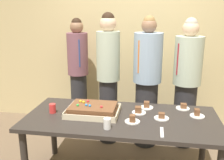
{
  "coord_description": "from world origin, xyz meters",
  "views": [
    {
      "loc": [
        0.3,
        -2.43,
        1.79
      ],
      "look_at": [
        -0.12,
        0.15,
        1.08
      ],
      "focal_mm": 40.91,
      "sensor_mm": 36.0,
      "label": 1
    }
  ],
  "objects_px": {
    "party_table": "(121,124)",
    "plated_slice_near_left": "(197,114)",
    "drink_cup_nearest": "(53,108)",
    "person_serving_front": "(108,76)",
    "person_green_shirt_behind": "(147,82)",
    "plated_slice_near_right": "(183,107)",
    "plated_slice_center_front": "(147,106)",
    "person_far_right_suit": "(78,72)",
    "plated_slice_far_right": "(132,120)",
    "drink_cup_middle": "(107,124)",
    "cake_server_utensil": "(162,132)",
    "sheet_cake": "(93,110)",
    "plated_slice_center_back": "(139,111)",
    "plated_slice_far_left": "(162,117)",
    "person_striped_tie_right": "(187,82)"
  },
  "relations": [
    {
      "from": "plated_slice_near_left",
      "to": "drink_cup_nearest",
      "type": "relative_size",
      "value": 1.5
    },
    {
      "from": "party_table",
      "to": "plated_slice_near_left",
      "type": "height_order",
      "value": "plated_slice_near_left"
    },
    {
      "from": "plated_slice_far_right",
      "to": "plated_slice_center_front",
      "type": "bearing_deg",
      "value": 73.05
    },
    {
      "from": "sheet_cake",
      "to": "plated_slice_far_left",
      "type": "relative_size",
      "value": 3.67
    },
    {
      "from": "cake_server_utensil",
      "to": "person_serving_front",
      "type": "distance_m",
      "value": 1.34
    },
    {
      "from": "person_green_shirt_behind",
      "to": "drink_cup_middle",
      "type": "bearing_deg",
      "value": 18.03
    },
    {
      "from": "party_table",
      "to": "plated_slice_far_left",
      "type": "bearing_deg",
      "value": 2.55
    },
    {
      "from": "plated_slice_far_right",
      "to": "plated_slice_near_right",
      "type": "bearing_deg",
      "value": 40.3
    },
    {
      "from": "party_table",
      "to": "person_green_shirt_behind",
      "type": "bearing_deg",
      "value": 74.25
    },
    {
      "from": "plated_slice_far_right",
      "to": "drink_cup_middle",
      "type": "relative_size",
      "value": 1.5
    },
    {
      "from": "party_table",
      "to": "person_serving_front",
      "type": "xyz_separation_m",
      "value": [
        -0.29,
        0.83,
        0.29
      ]
    },
    {
      "from": "plated_slice_near_right",
      "to": "person_serving_front",
      "type": "xyz_separation_m",
      "value": [
        -0.94,
        0.5,
        0.19
      ]
    },
    {
      "from": "sheet_cake",
      "to": "plated_slice_far_right",
      "type": "height_order",
      "value": "sheet_cake"
    },
    {
      "from": "plated_slice_far_left",
      "to": "plated_slice_center_back",
      "type": "height_order",
      "value": "plated_slice_center_back"
    },
    {
      "from": "party_table",
      "to": "drink_cup_middle",
      "type": "xyz_separation_m",
      "value": [
        -0.1,
        -0.29,
        0.13
      ]
    },
    {
      "from": "sheet_cake",
      "to": "plated_slice_center_back",
      "type": "distance_m",
      "value": 0.49
    },
    {
      "from": "party_table",
      "to": "plated_slice_center_back",
      "type": "xyz_separation_m",
      "value": [
        0.17,
        0.13,
        0.1
      ]
    },
    {
      "from": "plated_slice_far_right",
      "to": "sheet_cake",
      "type": "bearing_deg",
      "value": 160.97
    },
    {
      "from": "person_far_right_suit",
      "to": "party_table",
      "type": "bearing_deg",
      "value": 10.72
    },
    {
      "from": "drink_cup_middle",
      "to": "cake_server_utensil",
      "type": "bearing_deg",
      "value": -0.41
    },
    {
      "from": "party_table",
      "to": "plated_slice_center_front",
      "type": "distance_m",
      "value": 0.4
    },
    {
      "from": "sheet_cake",
      "to": "plated_slice_center_back",
      "type": "xyz_separation_m",
      "value": [
        0.48,
        0.09,
        -0.02
      ]
    },
    {
      "from": "plated_slice_center_front",
      "to": "drink_cup_nearest",
      "type": "distance_m",
      "value": 1.04
    },
    {
      "from": "cake_server_utensil",
      "to": "person_far_right_suit",
      "type": "distance_m",
      "value": 1.93
    },
    {
      "from": "plated_slice_far_left",
      "to": "person_serving_front",
      "type": "distance_m",
      "value": 1.09
    },
    {
      "from": "party_table",
      "to": "person_serving_front",
      "type": "relative_size",
      "value": 1.12
    },
    {
      "from": "sheet_cake",
      "to": "plated_slice_center_back",
      "type": "bearing_deg",
      "value": 10.85
    },
    {
      "from": "plated_slice_near_left",
      "to": "plated_slice_far_left",
      "type": "bearing_deg",
      "value": -161.22
    },
    {
      "from": "plated_slice_center_front",
      "to": "person_striped_tie_right",
      "type": "xyz_separation_m",
      "value": [
        0.5,
        0.6,
        0.13
      ]
    },
    {
      "from": "plated_slice_near_left",
      "to": "drink_cup_nearest",
      "type": "distance_m",
      "value": 1.53
    },
    {
      "from": "plated_slice_center_front",
      "to": "person_far_right_suit",
      "type": "bearing_deg",
      "value": 139.72
    },
    {
      "from": "drink_cup_middle",
      "to": "sheet_cake",
      "type": "bearing_deg",
      "value": 123.06
    },
    {
      "from": "sheet_cake",
      "to": "person_green_shirt_behind",
      "type": "relative_size",
      "value": 0.32
    },
    {
      "from": "drink_cup_nearest",
      "to": "person_green_shirt_behind",
      "type": "xyz_separation_m",
      "value": [
        0.98,
        0.84,
        0.11
      ]
    },
    {
      "from": "plated_slice_near_left",
      "to": "plated_slice_center_back",
      "type": "relative_size",
      "value": 1.0
    },
    {
      "from": "sheet_cake",
      "to": "plated_slice_near_left",
      "type": "height_order",
      "value": "sheet_cake"
    },
    {
      "from": "person_far_right_suit",
      "to": "person_green_shirt_behind",
      "type": "bearing_deg",
      "value": 46.97
    },
    {
      "from": "plated_slice_near_right",
      "to": "plated_slice_far_left",
      "type": "height_order",
      "value": "plated_slice_far_left"
    },
    {
      "from": "sheet_cake",
      "to": "drink_cup_nearest",
      "type": "distance_m",
      "value": 0.44
    },
    {
      "from": "plated_slice_near_right",
      "to": "person_striped_tie_right",
      "type": "xyz_separation_m",
      "value": [
        0.09,
        0.56,
        0.14
      ]
    },
    {
      "from": "plated_slice_near_right",
      "to": "person_green_shirt_behind",
      "type": "distance_m",
      "value": 0.66
    },
    {
      "from": "plated_slice_far_right",
      "to": "plated_slice_center_back",
      "type": "xyz_separation_m",
      "value": [
        0.05,
        0.24,
        0.0
      ]
    },
    {
      "from": "party_table",
      "to": "plated_slice_center_back",
      "type": "distance_m",
      "value": 0.24
    },
    {
      "from": "person_green_shirt_behind",
      "to": "person_far_right_suit",
      "type": "height_order",
      "value": "person_green_shirt_behind"
    },
    {
      "from": "party_table",
      "to": "sheet_cake",
      "type": "height_order",
      "value": "sheet_cake"
    },
    {
      "from": "drink_cup_nearest",
      "to": "person_serving_front",
      "type": "distance_m",
      "value": 0.97
    },
    {
      "from": "plated_slice_far_left",
      "to": "plated_slice_center_front",
      "type": "relative_size",
      "value": 1.0
    },
    {
      "from": "plated_slice_far_right",
      "to": "plated_slice_center_front",
      "type": "relative_size",
      "value": 1.0
    },
    {
      "from": "sheet_cake",
      "to": "person_green_shirt_behind",
      "type": "bearing_deg",
      "value": 55.54
    },
    {
      "from": "plated_slice_far_left",
      "to": "person_striped_tie_right",
      "type": "xyz_separation_m",
      "value": [
        0.34,
        0.88,
        0.14
      ]
    }
  ]
}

